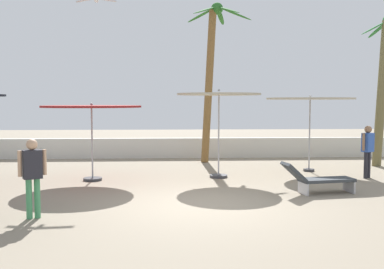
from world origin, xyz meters
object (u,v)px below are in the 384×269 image
object	(u,v)px
patio_umbrella_5	(92,110)
guest_0	(368,147)
palm_tree_0	(211,66)
guest_1	(32,171)
patio_umbrella_2	(219,99)
lounge_chair_1	(318,179)
palm_tree_1	(384,74)
seagull_0	(96,0)
patio_umbrella_4	(310,100)

from	to	relation	value
patio_umbrella_5	guest_0	world-z (taller)	patio_umbrella_5
palm_tree_0	guest_1	xyz separation A→B (m)	(-4.39, -8.36, -2.77)
patio_umbrella_2	lounge_chair_1	size ratio (longest dim) A/B	1.42
guest_0	palm_tree_1	bearing A→B (deg)	56.77
guest_0	seagull_0	xyz separation A→B (m)	(-8.45, 1.28, 4.63)
palm_tree_0	seagull_0	size ratio (longest dim) A/B	4.78
patio_umbrella_4	seagull_0	world-z (taller)	seagull_0
seagull_0	guest_0	bearing A→B (deg)	-8.64
guest_0	seagull_0	size ratio (longest dim) A/B	1.26
lounge_chair_1	guest_0	size ratio (longest dim) A/B	1.20
patio_umbrella_5	guest_1	distance (m)	4.58
patio_umbrella_5	guest_1	bearing A→B (deg)	-95.82
patio_umbrella_4	guest_1	distance (m)	9.64
patio_umbrella_2	seagull_0	bearing A→B (deg)	166.60
patio_umbrella_5	lounge_chair_1	bearing A→B (deg)	-20.29
palm_tree_0	guest_1	bearing A→B (deg)	-117.71
seagull_0	patio_umbrella_2	bearing A→B (deg)	-13.40
patio_umbrella_5	guest_0	distance (m)	8.51
patio_umbrella_4	seagull_0	distance (m)	7.77
guest_1	seagull_0	size ratio (longest dim) A/B	1.26
palm_tree_1	seagull_0	world-z (taller)	seagull_0
patio_umbrella_4	guest_1	bearing A→B (deg)	-142.05
patio_umbrella_2	seagull_0	distance (m)	5.08
patio_umbrella_4	palm_tree_1	distance (m)	3.39
palm_tree_1	guest_1	distance (m)	12.89
lounge_chair_1	guest_0	bearing A→B (deg)	44.30
patio_umbrella_2	palm_tree_1	world-z (taller)	palm_tree_1
lounge_chair_1	seagull_0	distance (m)	8.80
patio_umbrella_4	seagull_0	size ratio (longest dim) A/B	2.27
guest_0	guest_1	distance (m)	9.92
guest_1	lounge_chair_1	bearing A→B (deg)	18.08
patio_umbrella_4	patio_umbrella_5	world-z (taller)	patio_umbrella_4
guest_0	palm_tree_0	bearing A→B (deg)	138.61
patio_umbrella_4	palm_tree_1	bearing A→B (deg)	19.98
patio_umbrella_2	lounge_chair_1	xyz separation A→B (m)	(2.28, -2.61, -2.05)
guest_1	seagull_0	xyz separation A→B (m)	(0.44, 5.68, 4.63)
patio_umbrella_4	guest_0	bearing A→B (deg)	-46.96
patio_umbrella_2	guest_1	size ratio (longest dim) A/B	1.70
patio_umbrella_2	palm_tree_1	bearing A→B (deg)	19.43
seagull_0	palm_tree_0	bearing A→B (deg)	34.14
guest_1	palm_tree_1	bearing A→B (deg)	33.41
patio_umbrella_4	guest_1	size ratio (longest dim) A/B	1.81
lounge_chair_1	guest_0	distance (m)	3.27
lounge_chair_1	patio_umbrella_2	bearing A→B (deg)	131.15
patio_umbrella_5	seagull_0	distance (m)	3.72
patio_umbrella_4	lounge_chair_1	distance (m)	4.33
palm_tree_1	seagull_0	distance (m)	10.46
patio_umbrella_2	guest_0	bearing A→B (deg)	-4.53
patio_umbrella_5	palm_tree_0	world-z (taller)	palm_tree_0
seagull_0	patio_umbrella_5	bearing A→B (deg)	-89.53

